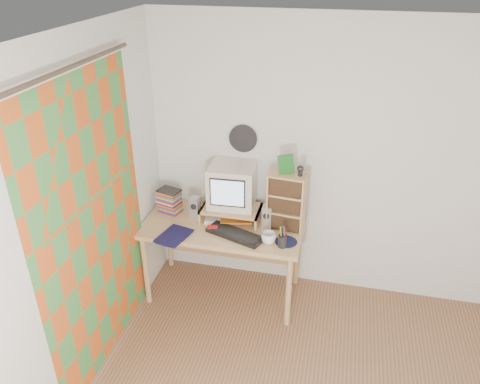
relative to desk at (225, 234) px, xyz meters
The scene contains 21 objects.
ceiling 2.59m from the desk, 54.49° to the right, with size 3.50×3.50×0.00m, color white.
back_wall 1.25m from the desk, 16.59° to the left, with size 3.50×3.50×0.00m, color silver.
left_wall 1.73m from the desk, 116.51° to the right, with size 3.50×3.50×0.00m, color silver.
curtain 1.29m from the desk, 125.22° to the right, with size 2.20×2.20×0.00m, color #C2511B.
wall_disc 0.87m from the desk, 70.78° to the left, with size 0.25×0.25×0.02m, color black.
desk is the anchor object (origin of this frame).
monitor_riser 0.24m from the desk, 36.34° to the left, with size 0.52×0.30×0.12m.
crt_monitor 0.45m from the desk, 62.41° to the left, with size 0.39×0.39×0.37m, color beige.
speaker_left 0.36m from the desk, behind, with size 0.08×0.08×0.21m, color #9D9EA2.
speaker_right 0.45m from the desk, ahead, with size 0.08×0.08×0.21m, color #9D9EA2.
keyboard 0.30m from the desk, 56.24° to the right, with size 0.50×0.17×0.03m, color black.
dvd_stack 0.60m from the desk, behind, with size 0.19×0.14×0.27m, color brown, non-canonical shape.
cd_rack 0.67m from the desk, ahead, with size 0.31×0.16×0.51m, color tan.
mug 0.54m from the desk, 30.22° to the right, with size 0.12×0.12×0.10m, color white.
diary 0.58m from the desk, 144.03° to the right, with size 0.27×0.20×0.05m, color #100E35.
mousepad 0.63m from the desk, 19.78° to the right, with size 0.19×0.19×0.00m, color black.
pen_cup 0.66m from the desk, 26.81° to the right, with size 0.07×0.07×0.15m, color black, non-canonical shape.
papers 0.16m from the desk, 61.09° to the left, with size 0.32×0.23×0.04m, color white, non-canonical shape.
red_box 0.25m from the desk, 108.06° to the right, with size 0.08×0.05×0.04m, color red.
game_box 0.90m from the desk, ahead, with size 0.13×0.03×0.16m, color #1B6022.
webcam 0.94m from the desk, ahead, with size 0.05×0.05×0.09m, color black, non-canonical shape.
Camera 1 is at (-0.09, -1.99, 2.91)m, focal length 35.00 mm.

